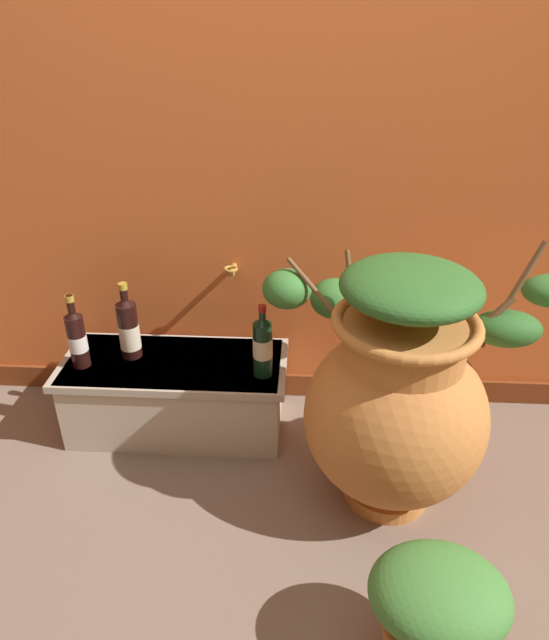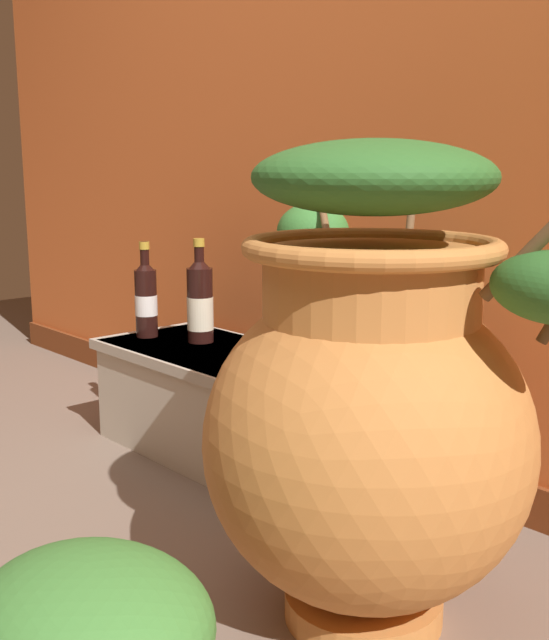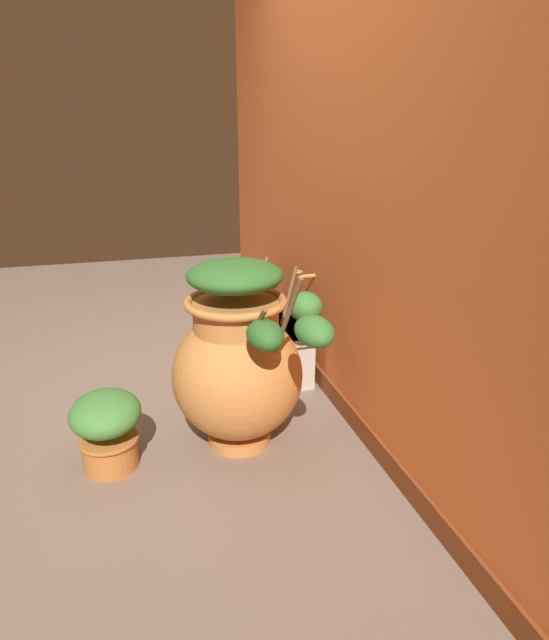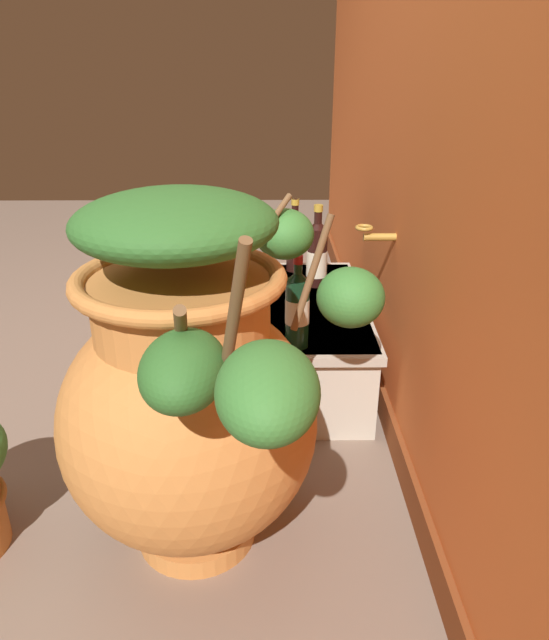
{
  "view_description": "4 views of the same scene",
  "coord_description": "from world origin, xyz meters",
  "px_view_note": "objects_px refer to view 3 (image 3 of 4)",
  "views": [
    {
      "loc": [
        0.09,
        -0.99,
        1.54
      ],
      "look_at": [
        -0.01,
        0.68,
        0.61
      ],
      "focal_mm": 32.01,
      "sensor_mm": 36.0,
      "label": 1
    },
    {
      "loc": [
        1.25,
        -0.49,
        0.84
      ],
      "look_at": [
        -0.01,
        0.67,
        0.5
      ],
      "focal_mm": 42.9,
      "sensor_mm": 36.0,
      "label": 2
    },
    {
      "loc": [
        2.54,
        0.09,
        1.42
      ],
      "look_at": [
        0.01,
        0.81,
        0.45
      ],
      "focal_mm": 29.49,
      "sensor_mm": 36.0,
      "label": 3
    },
    {
      "loc": [
        1.52,
        0.71,
        1.12
      ],
      "look_at": [
        0.05,
        0.72,
        0.45
      ],
      "focal_mm": 32.07,
      "sensor_mm": 36.0,
      "label": 4
    }
  ],
  "objects_px": {
    "wine_bottle_left": "(244,283)",
    "wine_bottle_middle": "(262,289)",
    "potted_shrub": "(107,426)",
    "terracotta_urn": "(240,359)",
    "wine_bottle_right": "(269,318)"
  },
  "relations": [
    {
      "from": "wine_bottle_left",
      "to": "wine_bottle_middle",
      "type": "height_order",
      "value": "wine_bottle_middle"
    },
    {
      "from": "wine_bottle_left",
      "to": "potted_shrub",
      "type": "xyz_separation_m",
      "value": [
        1.2,
        -0.88,
        -0.24
      ]
    },
    {
      "from": "terracotta_urn",
      "to": "wine_bottle_right",
      "type": "xyz_separation_m",
      "value": [
        -0.46,
        0.26,
        0.01
      ]
    },
    {
      "from": "potted_shrub",
      "to": "wine_bottle_middle",
      "type": "bearing_deg",
      "value": 136.92
    },
    {
      "from": "wine_bottle_right",
      "to": "wine_bottle_middle",
      "type": "bearing_deg",
      "value": 169.28
    },
    {
      "from": "wine_bottle_middle",
      "to": "potted_shrub",
      "type": "height_order",
      "value": "wine_bottle_middle"
    },
    {
      "from": "wine_bottle_right",
      "to": "potted_shrub",
      "type": "bearing_deg",
      "value": -59.91
    },
    {
      "from": "wine_bottle_middle",
      "to": "wine_bottle_right",
      "type": "height_order",
      "value": "wine_bottle_middle"
    },
    {
      "from": "terracotta_urn",
      "to": "wine_bottle_middle",
      "type": "distance_m",
      "value": 1.05
    },
    {
      "from": "wine_bottle_middle",
      "to": "wine_bottle_right",
      "type": "xyz_separation_m",
      "value": [
        0.53,
        -0.1,
        0.0
      ]
    },
    {
      "from": "wine_bottle_left",
      "to": "wine_bottle_right",
      "type": "bearing_deg",
      "value": -1.74
    },
    {
      "from": "wine_bottle_left",
      "to": "wine_bottle_right",
      "type": "height_order",
      "value": "wine_bottle_left"
    },
    {
      "from": "wine_bottle_middle",
      "to": "potted_shrub",
      "type": "relative_size",
      "value": 0.9
    },
    {
      "from": "wine_bottle_left",
      "to": "potted_shrub",
      "type": "bearing_deg",
      "value": -36.25
    },
    {
      "from": "wine_bottle_left",
      "to": "terracotta_urn",
      "type": "bearing_deg",
      "value": -13.6
    }
  ]
}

